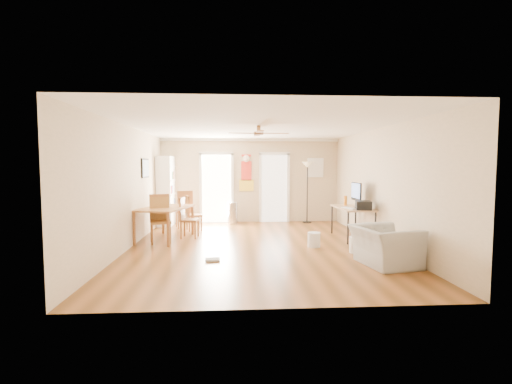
{
  "coord_description": "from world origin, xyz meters",
  "views": [
    {
      "loc": [
        -0.52,
        -7.84,
        1.77
      ],
      "look_at": [
        0.0,
        0.6,
        1.15
      ],
      "focal_mm": 25.52,
      "sensor_mm": 36.0,
      "label": 1
    }
  ],
  "objects": [
    {
      "name": "trash_can",
      "position": [
        -0.56,
        3.17,
        0.32
      ],
      "size": [
        0.32,
        0.32,
        0.65
      ],
      "primitive_type": "cylinder",
      "rotation": [
        0.0,
        0.0,
        -0.07
      ],
      "color": "silver",
      "rests_on": "floor"
    },
    {
      "name": "wall_right",
      "position": [
        2.75,
        0.0,
        1.3
      ],
      "size": [
        0.04,
        7.0,
        2.6
      ],
      "primitive_type": null,
      "color": "beige",
      "rests_on": "floor"
    },
    {
      "name": "wall_decal",
      "position": [
        -0.13,
        3.48,
        1.55
      ],
      "size": [
        0.46,
        0.03,
        1.1
      ],
      "primitive_type": "cube",
      "color": "red",
      "rests_on": "wall_back"
    },
    {
      "name": "dining_chair_right_b",
      "position": [
        -1.6,
        1.05,
        0.49
      ],
      "size": [
        0.45,
        0.45,
        0.98
      ],
      "primitive_type": null,
      "rotation": [
        0.0,
        0.0,
        1.46
      ],
      "color": "#985E31",
      "rests_on": "floor"
    },
    {
      "name": "crown_molding",
      "position": [
        0.0,
        0.0,
        2.56
      ],
      "size": [
        5.5,
        7.0,
        0.08
      ],
      "primitive_type": null,
      "color": "white",
      "rests_on": "wall_back"
    },
    {
      "name": "dining_chair_right_a",
      "position": [
        -1.6,
        2.07,
        0.47
      ],
      "size": [
        0.49,
        0.49,
        0.94
      ],
      "primitive_type": null,
      "rotation": [
        0.0,
        0.0,
        1.89
      ],
      "color": "olive",
      "rests_on": "floor"
    },
    {
      "name": "bathroom_doorway",
      "position": [
        0.75,
        3.48,
        1.05
      ],
      "size": [
        0.8,
        0.1,
        2.1
      ],
      "primitive_type": null,
      "color": "white",
      "rests_on": "wall_back"
    },
    {
      "name": "torchiere_lamp",
      "position": [
        1.75,
        3.24,
        0.94
      ],
      "size": [
        0.45,
        0.45,
        1.88
      ],
      "primitive_type": null,
      "rotation": [
        0.0,
        0.0,
        -0.31
      ],
      "color": "black",
      "rests_on": "floor"
    },
    {
      "name": "ceiling",
      "position": [
        0.0,
        0.0,
        2.6
      ],
      "size": [
        5.5,
        7.0,
        0.0
      ],
      "primitive_type": null,
      "color": "silver",
      "rests_on": "floor"
    },
    {
      "name": "wastebasket_b",
      "position": [
        1.96,
        -0.71,
        0.16
      ],
      "size": [
        0.36,
        0.36,
        0.32
      ],
      "primitive_type": "cylinder",
      "rotation": [
        0.0,
        0.0,
        -0.34
      ],
      "color": "silver",
      "rests_on": "floor"
    },
    {
      "name": "dining_chair_near",
      "position": [
        -2.2,
        0.5,
        0.55
      ],
      "size": [
        0.55,
        0.55,
        1.09
      ],
      "primitive_type": null,
      "rotation": [
        0.0,
        0.0,
        0.27
      ],
      "color": "#A47435",
      "rests_on": "floor"
    },
    {
      "name": "bookshelf",
      "position": [
        -2.53,
        3.05,
        1.02
      ],
      "size": [
        0.45,
        0.94,
        2.04
      ],
      "primitive_type": null,
      "rotation": [
        0.0,
        0.0,
        0.05
      ],
      "color": "white",
      "rests_on": "floor"
    },
    {
      "name": "dining_chair_far",
      "position": [
        -1.94,
        2.55,
        0.53
      ],
      "size": [
        0.55,
        0.55,
        1.05
      ],
      "primitive_type": null,
      "rotation": [
        0.0,
        0.0,
        3.45
      ],
      "color": "#A46835",
      "rests_on": "floor"
    },
    {
      "name": "kitchen_doorway",
      "position": [
        -1.05,
        3.48,
        1.05
      ],
      "size": [
        0.9,
        0.1,
        2.1
      ],
      "primitive_type": null,
      "color": "white",
      "rests_on": "wall_back"
    },
    {
      "name": "ac_grille",
      "position": [
        2.05,
        3.47,
        1.7
      ],
      "size": [
        0.5,
        0.04,
        0.6
      ],
      "primitive_type": "cube",
      "color": "white",
      "rests_on": "wall_back"
    },
    {
      "name": "wall_back",
      "position": [
        0.0,
        3.5,
        1.3
      ],
      "size": [
        5.5,
        0.04,
        2.6
      ],
      "primitive_type": null,
      "color": "beige",
      "rests_on": "floor"
    },
    {
      "name": "wastebasket_a",
      "position": [
        1.22,
        -0.13,
        0.16
      ],
      "size": [
        0.31,
        0.31,
        0.32
      ],
      "primitive_type": "cylinder",
      "rotation": [
        0.0,
        0.0,
        0.15
      ],
      "color": "silver",
      "rests_on": "floor"
    },
    {
      "name": "floor_cloth",
      "position": [
        -0.92,
        -1.16,
        0.02
      ],
      "size": [
        0.28,
        0.23,
        0.04
      ],
      "primitive_type": "cube",
      "rotation": [
        0.0,
        0.0,
        0.06
      ],
      "color": "#A3A39E",
      "rests_on": "floor"
    },
    {
      "name": "keyboard",
      "position": [
        2.2,
        0.53,
        0.76
      ],
      "size": [
        0.27,
        0.46,
        0.02
      ],
      "primitive_type": "cube",
      "rotation": [
        0.0,
        0.0,
        0.31
      ],
      "color": "silver",
      "rests_on": "computer_desk"
    },
    {
      "name": "framed_poster",
      "position": [
        -2.73,
        1.4,
        1.7
      ],
      "size": [
        0.04,
        0.66,
        0.48
      ],
      "primitive_type": "cube",
      "color": "black",
      "rests_on": "wall_left"
    },
    {
      "name": "printer",
      "position": [
        2.45,
        0.28,
        0.86
      ],
      "size": [
        0.41,
        0.45,
        0.2
      ],
      "primitive_type": "cube",
      "rotation": [
        0.0,
        0.0,
        -0.22
      ],
      "color": "black",
      "rests_on": "computer_desk"
    },
    {
      "name": "orange_bottle",
      "position": [
        2.3,
        1.15,
        0.88
      ],
      "size": [
        0.1,
        0.1,
        0.25
      ],
      "primitive_type": "cylinder",
      "rotation": [
        0.0,
        0.0,
        -0.34
      ],
      "color": "orange",
      "rests_on": "computer_desk"
    },
    {
      "name": "ceiling_fan",
      "position": [
        0.0,
        -0.3,
        2.43
      ],
      "size": [
        1.24,
        1.24,
        0.2
      ],
      "primitive_type": null,
      "color": "#593819",
      "rests_on": "ceiling"
    },
    {
      "name": "computer_desk",
      "position": [
        2.35,
        0.74,
        0.38
      ],
      "size": [
        0.71,
        1.41,
        0.76
      ],
      "primitive_type": null,
      "color": "tan",
      "rests_on": "floor"
    },
    {
      "name": "floor",
      "position": [
        0.0,
        0.0,
        0.0
      ],
      "size": [
        7.0,
        7.0,
        0.0
      ],
      "primitive_type": "plane",
      "color": "brown",
      "rests_on": "ground"
    },
    {
      "name": "imac",
      "position": [
        2.47,
        0.83,
        1.05
      ],
      "size": [
        0.27,
        0.64,
        0.6
      ],
      "primitive_type": null,
      "rotation": [
        0.0,
        0.0,
        -0.29
      ],
      "color": "black",
      "rests_on": "computer_desk"
    },
    {
      "name": "dining_table",
      "position": [
        -2.15,
        0.86,
        0.39
      ],
      "size": [
        1.3,
        1.75,
        0.78
      ],
      "primitive_type": null,
      "rotation": [
        0.0,
        0.0,
        -0.26
      ],
      "color": "#976130",
      "rests_on": "floor"
    },
    {
      "name": "wall_front",
      "position": [
        0.0,
        -3.5,
        1.3
      ],
      "size": [
        5.5,
        0.04,
        2.6
      ],
      "primitive_type": null,
      "color": "beige",
      "rests_on": "floor"
    },
    {
      "name": "armchair",
      "position": [
        2.15,
        -1.65,
        0.34
      ],
      "size": [
        1.1,
        1.21,
        0.69
      ],
      "primitive_type": "imported",
      "rotation": [
        0.0,
        0.0,
        1.76
      ],
      "color": "#9D9D98",
      "rests_on": "floor"
    },
    {
      "name": "wall_left",
      "position": [
        -2.75,
        0.0,
        1.3
      ],
      "size": [
        0.04,
        7.0,
        2.6
      ],
      "primitive_type": null,
      "color": "beige",
      "rests_on": "floor"
    }
  ]
}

